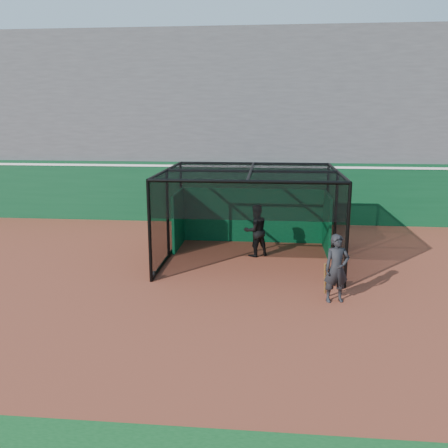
{
  "coord_description": "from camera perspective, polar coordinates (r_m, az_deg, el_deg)",
  "views": [
    {
      "loc": [
        1.26,
        -10.92,
        4.41
      ],
      "look_at": [
        0.01,
        2.0,
        1.4
      ],
      "focal_mm": 38.0,
      "sensor_mm": 36.0,
      "label": 1
    }
  ],
  "objects": [
    {
      "name": "ground",
      "position": [
        11.85,
        -1.01,
        -8.81
      ],
      "size": [
        120.0,
        120.0,
        0.0
      ],
      "primitive_type": "plane",
      "color": "brown",
      "rests_on": "ground"
    },
    {
      "name": "batter",
      "position": [
        14.99,
        3.81,
        -0.78
      ],
      "size": [
        1.02,
        0.95,
        1.66
      ],
      "primitive_type": "imported",
      "rotation": [
        0.0,
        0.0,
        3.67
      ],
      "color": "black",
      "rests_on": "ground"
    },
    {
      "name": "on_deck_player",
      "position": [
        11.63,
        13.38,
        -5.24
      ],
      "size": [
        0.68,
        0.53,
        1.66
      ],
      "color": "black",
      "rests_on": "ground"
    },
    {
      "name": "batting_cage",
      "position": [
        14.49,
        3.17,
        0.94
      ],
      "size": [
        5.22,
        4.61,
        2.76
      ],
      "color": "black",
      "rests_on": "ground"
    },
    {
      "name": "grandstand",
      "position": [
        23.23,
        2.47,
        13.21
      ],
      "size": [
        50.0,
        7.85,
        8.95
      ],
      "color": "#4C4C4F",
      "rests_on": "ground"
    },
    {
      "name": "outfield_wall",
      "position": [
        19.71,
        1.78,
        3.94
      ],
      "size": [
        50.0,
        0.5,
        2.5
      ],
      "color": "#0A3C1E",
      "rests_on": "ground"
    }
  ]
}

